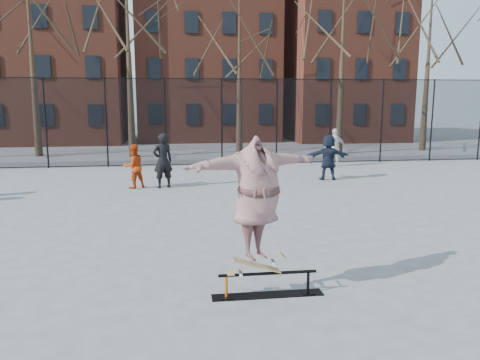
{
  "coord_description": "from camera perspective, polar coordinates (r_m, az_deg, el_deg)",
  "views": [
    {
      "loc": [
        -0.89,
        -8.67,
        3.1
      ],
      "look_at": [
        0.49,
        1.5,
        1.29
      ],
      "focal_mm": 35.0,
      "sensor_mm": 36.0,
      "label": 1
    }
  ],
  "objects": [
    {
      "name": "ground",
      "position": [
        9.25,
        -1.81,
        -9.58
      ],
      "size": [
        100.0,
        100.0,
        0.0
      ],
      "primitive_type": "plane",
      "color": "slate"
    },
    {
      "name": "skate_rail",
      "position": [
        7.61,
        3.39,
        -12.8
      ],
      "size": [
        1.78,
        0.27,
        0.39
      ],
      "color": "black",
      "rests_on": "ground"
    },
    {
      "name": "skateboard",
      "position": [
        7.47,
        2.03,
        -10.85
      ],
      "size": [
        0.84,
        0.2,
        0.1
      ],
      "primitive_type": null,
      "color": "olive",
      "rests_on": "skate_rail"
    },
    {
      "name": "skater",
      "position": [
        7.17,
        2.08,
        -3.34
      ],
      "size": [
        2.4,
        1.53,
        1.9
      ],
      "primitive_type": "imported",
      "rotation": [
        0.0,
        0.0,
        0.41
      ],
      "color": "#783C97",
      "rests_on": "skateboard"
    },
    {
      "name": "bystander_black",
      "position": [
        16.41,
        -9.39,
        2.33
      ],
      "size": [
        0.8,
        0.66,
        1.9
      ],
      "primitive_type": "imported",
      "rotation": [
        0.0,
        0.0,
        3.48
      ],
      "color": "black",
      "rests_on": "ground"
    },
    {
      "name": "bystander_red",
      "position": [
        16.57,
        -12.84,
        1.64
      ],
      "size": [
        0.94,
        0.88,
        1.53
      ],
      "primitive_type": "imported",
      "rotation": [
        0.0,
        0.0,
        3.69
      ],
      "color": "#C23B11",
      "rests_on": "ground"
    },
    {
      "name": "bystander_white",
      "position": [
        21.75,
        11.5,
        3.89
      ],
      "size": [
        1.02,
        0.46,
        1.72
      ],
      "primitive_type": "imported",
      "rotation": [
        0.0,
        0.0,
        3.18
      ],
      "color": "silver",
      "rests_on": "ground"
    },
    {
      "name": "bystander_navy",
      "position": [
        18.14,
        10.73,
        2.74
      ],
      "size": [
        1.67,
        0.76,
        1.73
      ],
      "primitive_type": "imported",
      "rotation": [
        0.0,
        0.0,
        2.98
      ],
      "color": "black",
      "rests_on": "ground"
    },
    {
      "name": "fence",
      "position": [
        21.71,
        -5.46,
        7.19
      ],
      "size": [
        34.03,
        0.07,
        4.0
      ],
      "color": "black",
      "rests_on": "ground"
    },
    {
      "name": "tree_row",
      "position": [
        26.18,
        -6.6,
        19.28
      ],
      "size": [
        33.66,
        7.46,
        10.67
      ],
      "color": "black",
      "rests_on": "ground"
    },
    {
      "name": "rowhouses",
      "position": [
        34.83,
        -5.23,
        14.83
      ],
      "size": [
        29.0,
        7.0,
        13.0
      ],
      "color": "brown",
      "rests_on": "ground"
    }
  ]
}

